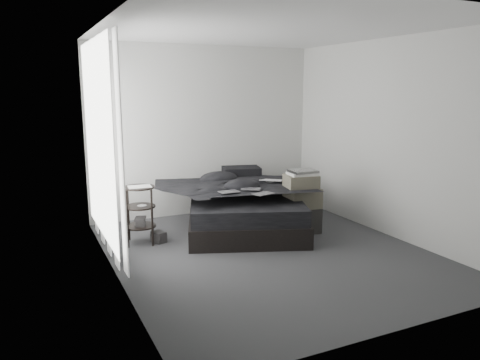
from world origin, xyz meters
name	(u,v)px	position (x,y,z in m)	size (l,w,h in m)	color
floor	(268,252)	(0.00, 0.00, 0.00)	(3.60, 4.20, 0.01)	#37383A
ceiling	(271,29)	(0.00, 0.00, 2.60)	(3.60, 4.20, 0.01)	white
wall_back	(204,131)	(0.00, 2.10, 1.30)	(3.60, 0.01, 2.60)	silver
wall_front	(403,176)	(0.00, -2.10, 1.30)	(3.60, 0.01, 2.60)	silver
wall_left	(111,155)	(-1.80, 0.00, 1.30)	(0.01, 4.20, 2.60)	silver
wall_right	(389,139)	(1.80, 0.00, 1.30)	(0.01, 4.20, 2.60)	silver
window_left	(99,141)	(-1.78, 0.90, 1.35)	(0.02, 2.00, 2.30)	white
curtain_left	(103,146)	(-1.73, 0.90, 1.28)	(0.06, 2.12, 2.48)	white
bed	(244,219)	(0.17, 1.02, 0.14)	(1.52, 2.01, 0.27)	black
mattress	(244,202)	(0.17, 1.02, 0.38)	(1.46, 1.95, 0.21)	black
duvet	(245,187)	(0.15, 0.97, 0.61)	(1.48, 1.72, 0.23)	black
pillow_lower	(237,179)	(0.40, 1.77, 0.56)	(0.61, 0.41, 0.14)	black
pillow_upper	(241,171)	(0.46, 1.72, 0.69)	(0.57, 0.39, 0.13)	black
laptop	(270,176)	(0.54, 0.93, 0.73)	(0.32, 0.21, 0.03)	silver
comic_a	(229,186)	(-0.25, 0.60, 0.73)	(0.25, 0.17, 0.01)	black
comic_b	(251,183)	(0.08, 0.64, 0.73)	(0.25, 0.17, 0.01)	black
comic_c	(263,187)	(0.09, 0.32, 0.74)	(0.25, 0.17, 0.01)	black
side_stand	(140,215)	(-1.31, 1.00, 0.37)	(0.40, 0.40, 0.73)	black
papers	(140,187)	(-1.30, 0.99, 0.74)	(0.28, 0.21, 0.01)	white
floor_books	(159,237)	(-1.10, 0.93, 0.06)	(0.13, 0.18, 0.13)	black
box_lower	(301,219)	(0.81, 0.54, 0.17)	(0.47, 0.37, 0.35)	black
box_mid	(302,198)	(0.82, 0.53, 0.48)	(0.44, 0.35, 0.27)	#5B5748
box_upper	(301,182)	(0.80, 0.54, 0.71)	(0.42, 0.34, 0.18)	#5B5748
art_book_white	(302,174)	(0.81, 0.54, 0.82)	(0.36, 0.29, 0.04)	silver
art_book_snake	(303,171)	(0.82, 0.53, 0.85)	(0.35, 0.28, 0.03)	silver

